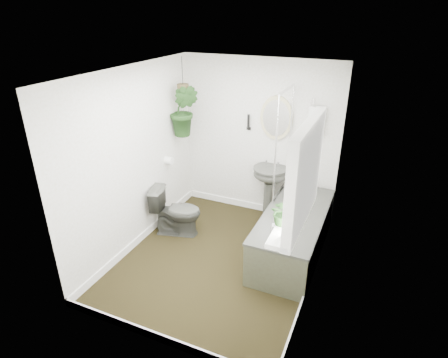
% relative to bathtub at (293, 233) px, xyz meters
% --- Properties ---
extents(floor, '(2.30, 2.80, 0.02)m').
position_rel_bathtub_xyz_m(floor, '(-0.80, -0.50, -0.30)').
color(floor, black).
rests_on(floor, ground).
extents(ceiling, '(2.30, 2.80, 0.02)m').
position_rel_bathtub_xyz_m(ceiling, '(-0.80, -0.50, 2.02)').
color(ceiling, white).
rests_on(ceiling, ground).
extents(wall_back, '(2.30, 0.02, 2.30)m').
position_rel_bathtub_xyz_m(wall_back, '(-0.80, 0.91, 0.86)').
color(wall_back, white).
rests_on(wall_back, ground).
extents(wall_front, '(2.30, 0.02, 2.30)m').
position_rel_bathtub_xyz_m(wall_front, '(-0.80, -1.91, 0.86)').
color(wall_front, white).
rests_on(wall_front, ground).
extents(wall_left, '(0.02, 2.80, 2.30)m').
position_rel_bathtub_xyz_m(wall_left, '(-1.96, -0.50, 0.86)').
color(wall_left, white).
rests_on(wall_left, ground).
extents(wall_right, '(0.02, 2.80, 2.30)m').
position_rel_bathtub_xyz_m(wall_right, '(0.36, -0.50, 0.86)').
color(wall_right, white).
rests_on(wall_right, ground).
extents(skirting, '(2.30, 2.80, 0.10)m').
position_rel_bathtub_xyz_m(skirting, '(-0.80, -0.50, -0.24)').
color(skirting, white).
rests_on(skirting, floor).
extents(bathtub, '(0.72, 1.72, 0.58)m').
position_rel_bathtub_xyz_m(bathtub, '(0.00, 0.00, 0.00)').
color(bathtub, '#3C3D38').
rests_on(bathtub, floor).
extents(bath_screen, '(0.04, 0.72, 1.40)m').
position_rel_bathtub_xyz_m(bath_screen, '(-0.33, 0.49, 0.99)').
color(bath_screen, silver).
rests_on(bath_screen, bathtub).
extents(shower_box, '(0.20, 0.10, 0.35)m').
position_rel_bathtub_xyz_m(shower_box, '(0.00, 0.84, 1.26)').
color(shower_box, white).
rests_on(shower_box, wall_back).
extents(oval_mirror, '(0.46, 0.03, 0.62)m').
position_rel_bathtub_xyz_m(oval_mirror, '(-0.55, 0.87, 1.21)').
color(oval_mirror, '#C3BA87').
rests_on(oval_mirror, wall_back).
extents(wall_sconce, '(0.04, 0.04, 0.22)m').
position_rel_bathtub_xyz_m(wall_sconce, '(-0.95, 0.86, 1.11)').
color(wall_sconce, black).
rests_on(wall_sconce, wall_back).
extents(toilet_roll_holder, '(0.11, 0.11, 0.11)m').
position_rel_bathtub_xyz_m(toilet_roll_holder, '(-1.90, 0.20, 0.61)').
color(toilet_roll_holder, white).
rests_on(toilet_roll_holder, wall_left).
extents(window_recess, '(0.08, 1.00, 0.90)m').
position_rel_bathtub_xyz_m(window_recess, '(0.29, -1.20, 1.36)').
color(window_recess, white).
rests_on(window_recess, wall_right).
extents(window_sill, '(0.18, 1.00, 0.04)m').
position_rel_bathtub_xyz_m(window_sill, '(0.22, -1.20, 0.94)').
color(window_sill, white).
rests_on(window_sill, wall_right).
extents(window_blinds, '(0.01, 0.86, 0.76)m').
position_rel_bathtub_xyz_m(window_blinds, '(0.24, -1.20, 1.36)').
color(window_blinds, white).
rests_on(window_blinds, wall_right).
extents(toilet, '(0.74, 0.54, 0.68)m').
position_rel_bathtub_xyz_m(toilet, '(-1.59, -0.17, 0.05)').
color(toilet, '#3C3D38').
rests_on(toilet, floor).
extents(pedestal_sink, '(0.51, 0.44, 0.82)m').
position_rel_bathtub_xyz_m(pedestal_sink, '(-0.55, 0.72, 0.12)').
color(pedestal_sink, '#3C3D38').
rests_on(pedestal_sink, floor).
extents(sill_plant, '(0.25, 0.23, 0.22)m').
position_rel_bathtub_xyz_m(sill_plant, '(0.17, -1.37, 1.07)').
color(sill_plant, black).
rests_on(sill_plant, window_sill).
extents(hanging_plant, '(0.45, 0.39, 0.74)m').
position_rel_bathtub_xyz_m(hanging_plant, '(-1.77, 0.48, 1.28)').
color(hanging_plant, black).
rests_on(hanging_plant, ceiling).
extents(soap_bottle, '(0.09, 0.09, 0.17)m').
position_rel_bathtub_xyz_m(soap_bottle, '(-0.10, -0.53, 0.37)').
color(soap_bottle, '#2D2525').
rests_on(soap_bottle, bathtub).
extents(hanging_pot, '(0.16, 0.16, 0.12)m').
position_rel_bathtub_xyz_m(hanging_pot, '(-1.77, 0.48, 1.59)').
color(hanging_pot, brown).
rests_on(hanging_pot, ceiling).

